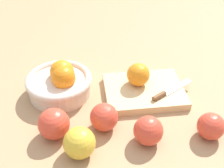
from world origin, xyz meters
The scene contains 10 objects.
ground_plane centered at (0.00, 0.00, 0.00)m, with size 2.40×2.40×0.00m, color tan.
bowl centered at (-0.14, 0.09, 0.04)m, with size 0.19×0.19×0.10m.
cutting_board centered at (0.09, 0.00, 0.01)m, with size 0.23×0.18×0.02m, color #DBB77F.
orange_on_board centered at (0.08, 0.02, 0.06)m, with size 0.07×0.07×0.07m, color orange.
knife centered at (0.15, -0.04, 0.03)m, with size 0.15×0.07×0.01m.
apple_front_left centered at (-0.14, -0.16, 0.04)m, with size 0.08×0.08×0.08m, color gold.
apple_front_right centered at (0.18, -0.21, 0.03)m, with size 0.07×0.07×0.07m, color #D6422D.
apple_front_center centered at (0.03, -0.17, 0.04)m, with size 0.07×0.07×0.07m, color #D6422D.
apple_front_left_2 centered at (-0.06, -0.09, 0.04)m, with size 0.07×0.07×0.07m, color #D6422D.
apple_front_left_3 centered at (-0.19, -0.08, 0.04)m, with size 0.08×0.08×0.08m, color #D6422D.
Camera 1 is at (-0.22, -0.60, 0.56)m, focal length 46.43 mm.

